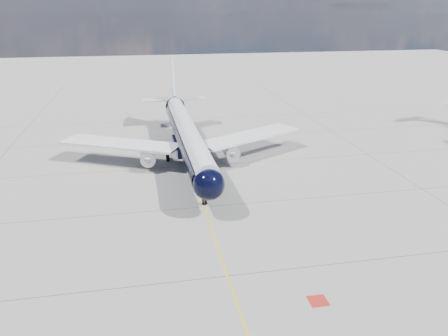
{
  "coord_description": "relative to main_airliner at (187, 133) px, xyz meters",
  "views": [
    {
      "loc": [
        -6.79,
        -38.51,
        23.39
      ],
      "look_at": [
        3.05,
        12.55,
        4.0
      ],
      "focal_mm": 35.0,
      "sensor_mm": 36.0,
      "label": 1
    }
  ],
  "objects": [
    {
      "name": "ground",
      "position": [
        -0.01,
        1.72,
        -4.33
      ],
      "size": [
        320.0,
        320.0,
        0.0
      ],
      "primitive_type": "plane",
      "color": "gray",
      "rests_on": "ground"
    },
    {
      "name": "taxiway_centerline",
      "position": [
        -0.01,
        -3.28,
        -4.32
      ],
      "size": [
        0.16,
        160.0,
        0.01
      ],
      "primitive_type": "cube",
      "color": "#E2AF0B",
      "rests_on": "ground"
    },
    {
      "name": "main_airliner",
      "position": [
        0.0,
        0.0,
        0.0
      ],
      "size": [
        39.68,
        48.19,
        13.95
      ],
      "rotation": [
        0.0,
        0.0,
        0.01
      ],
      "color": "black",
      "rests_on": "ground"
    },
    {
      "name": "red_marking",
      "position": [
        6.79,
        -38.28,
        -4.32
      ],
      "size": [
        1.6,
        1.6,
        0.01
      ],
      "primitive_type": "cube",
      "color": "maroon",
      "rests_on": "ground"
    }
  ]
}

